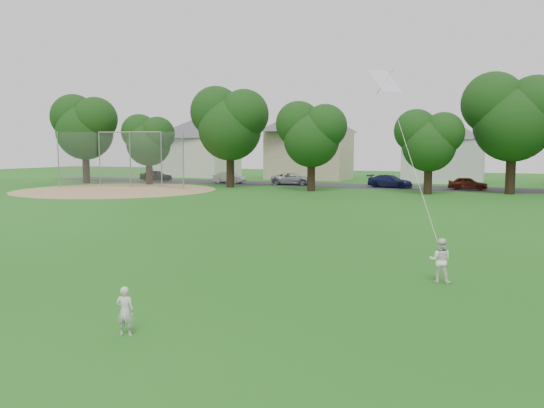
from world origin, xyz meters
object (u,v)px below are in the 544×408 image
at_px(baseball_backstop, 128,160).
at_px(older_boy, 440,260).
at_px(kite, 411,159).
at_px(toddler, 125,311).

bearing_deg(baseball_backstop, older_boy, -39.77).
relative_size(older_boy, kite, 0.21).
xyz_separation_m(kite, baseball_backstop, (-30.93, 25.37, -0.72)).
bearing_deg(older_boy, kite, -51.36).
distance_m(toddler, older_boy, 8.68).
xyz_separation_m(toddler, baseball_backstop, (-26.74, 33.54, 2.19)).
xyz_separation_m(older_boy, baseball_backstop, (-32.00, 26.64, 2.07)).
relative_size(toddler, kite, 0.17).
bearing_deg(older_boy, baseball_backstop, -41.47).
distance_m(toddler, baseball_backstop, 42.95).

